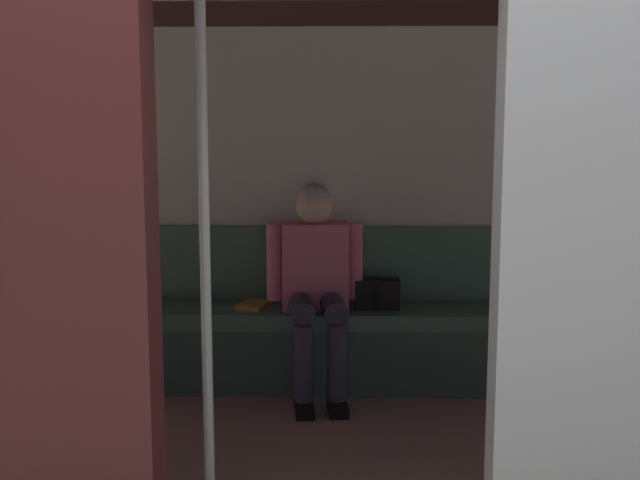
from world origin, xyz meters
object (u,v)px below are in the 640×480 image
person_seated (316,274)px  book (254,305)px  train_car (316,135)px  handbag (377,294)px  bench_seat (331,328)px  grab_pole_door (205,271)px

person_seated → book: 0.43m
train_car → handbag: bearing=-105.9°
train_car → person_seated: train_car is taller
bench_seat → handbag: bearing=-170.4°
train_car → handbag: (-0.32, -1.13, -0.92)m
bench_seat → book: size_ratio=10.95×
person_seated → grab_pole_door: grab_pole_door is taller
bench_seat → grab_pole_door: (0.40, 1.87, 0.68)m
train_car → book: train_car is taller
person_seated → book: size_ratio=5.47×
bench_seat → grab_pole_door: grab_pole_door is taller
train_car → bench_seat: train_car is taller
train_car → bench_seat: size_ratio=2.66×
book → grab_pole_door: grab_pole_door is taller
bench_seat → book: 0.47m
person_seated → book: (0.37, -0.09, -0.20)m
handbag → person_seated: bearing=15.3°
person_seated → handbag: size_ratio=4.63×
bench_seat → handbag: 0.34m
train_car → book: 1.56m
person_seated → grab_pole_door: (0.31, 1.82, 0.35)m
bench_seat → person_seated: 0.34m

